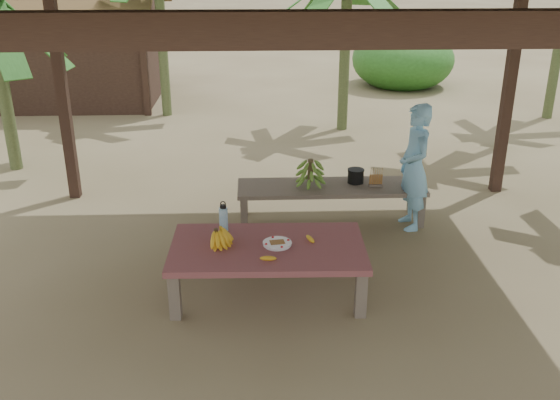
{
  "coord_description": "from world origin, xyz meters",
  "views": [
    {
      "loc": [
        -0.41,
        -5.42,
        3.09
      ],
      "look_at": [
        -0.19,
        0.13,
        0.8
      ],
      "focal_mm": 40.0,
      "sensor_mm": 36.0,
      "label": 1
    }
  ],
  "objects_px": {
    "ripe_banana_bunch": "(216,236)",
    "woman": "(414,167)",
    "bench": "(331,190)",
    "cooking_pot": "(356,176)",
    "work_table": "(268,252)",
    "plate": "(277,244)",
    "water_flask": "(224,218)"
  },
  "relations": [
    {
      "from": "ripe_banana_bunch",
      "to": "water_flask",
      "type": "bearing_deg",
      "value": 79.41
    },
    {
      "from": "work_table",
      "to": "plate",
      "type": "distance_m",
      "value": 0.12
    },
    {
      "from": "water_flask",
      "to": "woman",
      "type": "relative_size",
      "value": 0.21
    },
    {
      "from": "cooking_pot",
      "to": "woman",
      "type": "distance_m",
      "value": 0.71
    },
    {
      "from": "work_table",
      "to": "cooking_pot",
      "type": "distance_m",
      "value": 2.04
    },
    {
      "from": "bench",
      "to": "woman",
      "type": "height_order",
      "value": "woman"
    },
    {
      "from": "ripe_banana_bunch",
      "to": "plate",
      "type": "distance_m",
      "value": 0.57
    },
    {
      "from": "work_table",
      "to": "water_flask",
      "type": "bearing_deg",
      "value": 142.13
    },
    {
      "from": "bench",
      "to": "work_table",
      "type": "bearing_deg",
      "value": -115.74
    },
    {
      "from": "plate",
      "to": "cooking_pot",
      "type": "height_order",
      "value": "cooking_pot"
    },
    {
      "from": "bench",
      "to": "cooking_pot",
      "type": "height_order",
      "value": "cooking_pot"
    },
    {
      "from": "woman",
      "to": "cooking_pot",
      "type": "bearing_deg",
      "value": -120.73
    },
    {
      "from": "ripe_banana_bunch",
      "to": "woman",
      "type": "bearing_deg",
      "value": 32.91
    },
    {
      "from": "work_table",
      "to": "bench",
      "type": "relative_size",
      "value": 0.83
    },
    {
      "from": "plate",
      "to": "water_flask",
      "type": "bearing_deg",
      "value": 146.03
    },
    {
      "from": "ripe_banana_bunch",
      "to": "woman",
      "type": "xyz_separation_m",
      "value": [
        2.17,
        1.41,
        0.15
      ]
    },
    {
      "from": "bench",
      "to": "water_flask",
      "type": "height_order",
      "value": "water_flask"
    },
    {
      "from": "ripe_banana_bunch",
      "to": "cooking_pot",
      "type": "distance_m",
      "value": 2.3
    },
    {
      "from": "work_table",
      "to": "ripe_banana_bunch",
      "type": "bearing_deg",
      "value": 176.45
    },
    {
      "from": "ripe_banana_bunch",
      "to": "plate",
      "type": "relative_size",
      "value": 1.08
    },
    {
      "from": "bench",
      "to": "plate",
      "type": "xyz_separation_m",
      "value": [
        -0.7,
        -1.64,
        0.12
      ]
    },
    {
      "from": "water_flask",
      "to": "ripe_banana_bunch",
      "type": "bearing_deg",
      "value": -100.59
    },
    {
      "from": "ripe_banana_bunch",
      "to": "bench",
      "type": "bearing_deg",
      "value": 51.85
    },
    {
      "from": "cooking_pot",
      "to": "water_flask",
      "type": "bearing_deg",
      "value": -137.25
    },
    {
      "from": "cooking_pot",
      "to": "bench",
      "type": "bearing_deg",
      "value": -163.92
    },
    {
      "from": "plate",
      "to": "woman",
      "type": "height_order",
      "value": "woman"
    },
    {
      "from": "work_table",
      "to": "woman",
      "type": "distance_m",
      "value": 2.25
    },
    {
      "from": "water_flask",
      "to": "cooking_pot",
      "type": "bearing_deg",
      "value": 42.75
    },
    {
      "from": "work_table",
      "to": "cooking_pot",
      "type": "relative_size",
      "value": 9.63
    },
    {
      "from": "plate",
      "to": "woman",
      "type": "xyz_separation_m",
      "value": [
        1.61,
        1.45,
        0.22
      ]
    },
    {
      "from": "water_flask",
      "to": "cooking_pot",
      "type": "height_order",
      "value": "water_flask"
    },
    {
      "from": "ripe_banana_bunch",
      "to": "cooking_pot",
      "type": "xyz_separation_m",
      "value": [
        1.56,
        1.69,
        -0.06
      ]
    }
  ]
}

